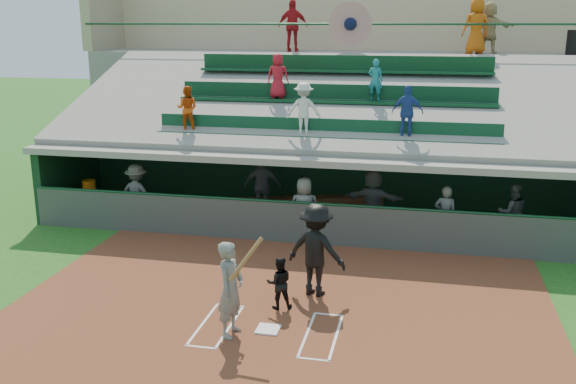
% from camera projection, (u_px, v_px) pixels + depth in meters
% --- Properties ---
extents(ground, '(100.00, 100.00, 0.00)m').
position_uv_depth(ground, '(268.00, 331.00, 12.16)').
color(ground, '#205618').
rests_on(ground, ground).
extents(dirt_slab, '(11.00, 9.00, 0.02)m').
position_uv_depth(dirt_slab, '(274.00, 319.00, 12.63)').
color(dirt_slab, brown).
rests_on(dirt_slab, ground).
extents(home_plate, '(0.43, 0.43, 0.03)m').
position_uv_depth(home_plate, '(268.00, 329.00, 12.15)').
color(home_plate, silver).
rests_on(home_plate, dirt_slab).
extents(batters_box_chalk, '(2.65, 1.85, 0.01)m').
position_uv_depth(batters_box_chalk, '(268.00, 330.00, 12.15)').
color(batters_box_chalk, white).
rests_on(batters_box_chalk, dirt_slab).
extents(dugout_floor, '(16.00, 3.50, 0.04)m').
position_uv_depth(dugout_floor, '(324.00, 224.00, 18.53)').
color(dugout_floor, gray).
rests_on(dugout_floor, ground).
extents(concourse_slab, '(20.00, 3.00, 4.60)m').
position_uv_depth(concourse_slab, '(353.00, 114.00, 24.32)').
color(concourse_slab, gray).
rests_on(concourse_slab, ground).
extents(grandstand, '(20.40, 10.40, 7.80)m').
position_uv_depth(grandstand, '(343.00, 127.00, 21.51)').
color(grandstand, '#454A45').
rests_on(grandstand, ground).
extents(batter_at_plate, '(0.89, 0.78, 1.95)m').
position_uv_depth(batter_at_plate, '(231.00, 289.00, 11.76)').
color(batter_at_plate, '#5F615C').
rests_on(batter_at_plate, dirt_slab).
extents(catcher, '(0.63, 0.55, 1.09)m').
position_uv_depth(catcher, '(279.00, 283.00, 12.97)').
color(catcher, black).
rests_on(catcher, dirt_slab).
extents(home_umpire, '(1.44, 1.04, 2.00)m').
position_uv_depth(home_umpire, '(316.00, 250.00, 13.52)').
color(home_umpire, black).
rests_on(home_umpire, dirt_slab).
extents(dugout_bench, '(14.24, 5.01, 0.45)m').
position_uv_depth(dugout_bench, '(327.00, 203.00, 19.73)').
color(dugout_bench, brown).
rests_on(dugout_bench, dugout_floor).
extents(white_table, '(0.89, 0.75, 0.69)m').
position_uv_depth(white_table, '(90.00, 204.00, 19.20)').
color(white_table, white).
rests_on(white_table, dugout_floor).
extents(water_cooler, '(0.38, 0.38, 0.38)m').
position_uv_depth(water_cooler, '(89.00, 187.00, 19.11)').
color(water_cooler, orange).
rests_on(water_cooler, white_table).
extents(dugout_player_a, '(1.16, 0.74, 1.72)m').
position_uv_depth(dugout_player_a, '(137.00, 194.00, 18.41)').
color(dugout_player_a, '#5A5C57').
rests_on(dugout_player_a, dugout_floor).
extents(dugout_player_b, '(1.14, 0.57, 1.87)m').
position_uv_depth(dugout_player_b, '(263.00, 186.00, 18.93)').
color(dugout_player_b, '#565954').
rests_on(dugout_player_b, dugout_floor).
extents(dugout_player_c, '(0.90, 0.66, 1.70)m').
position_uv_depth(dugout_player_c, '(304.00, 209.00, 16.98)').
color(dugout_player_c, '#585A55').
rests_on(dugout_player_c, dugout_floor).
extents(dugout_player_d, '(1.67, 0.66, 1.76)m').
position_uv_depth(dugout_player_d, '(373.00, 201.00, 17.59)').
color(dugout_player_d, '#535651').
rests_on(dugout_player_d, dugout_floor).
extents(dugout_player_e, '(0.62, 0.46, 1.57)m').
position_uv_depth(dugout_player_e, '(445.00, 215.00, 16.58)').
color(dugout_player_e, '#5A5D58').
rests_on(dugout_player_e, dugout_floor).
extents(dugout_player_f, '(0.85, 0.71, 1.56)m').
position_uv_depth(dugout_player_f, '(512.00, 213.00, 16.86)').
color(dugout_player_f, '#50524E').
rests_on(dugout_player_f, dugout_floor).
extents(trash_bin, '(0.54, 0.54, 0.82)m').
position_uv_depth(trash_bin, '(575.00, 42.00, 21.36)').
color(trash_bin, black).
rests_on(trash_bin, concourse_slab).
extents(concourse_staff_a, '(1.12, 0.52, 1.86)m').
position_uv_depth(concourse_staff_a, '(293.00, 26.00, 23.56)').
color(concourse_staff_a, '#B4141A').
rests_on(concourse_staff_a, concourse_slab).
extents(concourse_staff_b, '(1.05, 0.85, 1.85)m').
position_uv_depth(concourse_staff_b, '(476.00, 26.00, 21.68)').
color(concourse_staff_b, '#C3510B').
rests_on(concourse_staff_b, concourse_slab).
extents(concourse_staff_c, '(1.70, 0.81, 1.76)m').
position_uv_depth(concourse_staff_c, '(489.00, 28.00, 22.26)').
color(concourse_staff_c, tan).
rests_on(concourse_staff_c, concourse_slab).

